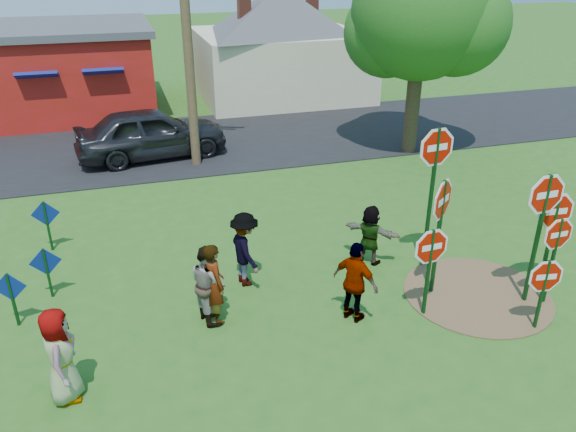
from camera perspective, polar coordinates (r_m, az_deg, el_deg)
name	(u,v)px	position (r m, az deg, el deg)	size (l,w,h in m)	color
ground	(269,304)	(12.25, -1.95, -8.92)	(120.00, 120.00, 0.00)	#295919
road	(192,143)	(22.51, -9.71, 7.33)	(120.00, 7.50, 0.04)	black
dirt_patch	(477,294)	(13.21, 18.64, -7.54)	(3.20, 3.20, 0.03)	brown
red_building	(46,70)	(28.36, -23.33, 13.49)	(9.40, 7.69, 3.90)	maroon
cream_house	(280,37)	(29.19, -0.82, 17.69)	(9.40, 9.40, 6.50)	beige
stop_sign_a	(430,254)	(11.53, 14.27, -3.76)	(1.03, 0.09, 2.12)	#103B16
stop_sign_b	(435,163)	(12.92, 14.70, 5.24)	(1.19, 0.15, 3.59)	#103B16
stop_sign_c	(543,210)	(12.38, 24.50, 0.56)	(1.15, 0.08, 3.10)	#103B16
stop_sign_d	(555,218)	(13.23, 25.46, -0.21)	(1.11, 0.13, 2.46)	#103B16
stop_sign_e	(545,281)	(12.00, 24.64, -6.03)	(0.94, 0.16, 1.69)	#103B16
stop_sign_f	(557,241)	(12.76, 25.66, -2.27)	(0.96, 0.07, 2.14)	#103B16
stop_sign_g	(441,212)	(12.09, 15.30, 0.40)	(0.98, 0.73, 2.85)	#103B16
blue_diamond_b	(11,293)	(12.48, -26.30, -7.07)	(0.64, 0.11, 1.23)	#103B16
blue_diamond_c	(47,267)	(13.16, -23.32, -4.81)	(0.66, 0.06, 1.21)	#103B16
blue_diamond_d	(47,220)	(15.14, -23.32, -0.38)	(0.68, 0.06, 1.36)	#103B16
person_a	(60,356)	(10.22, -22.13, -13.01)	(0.86, 0.56, 1.76)	#3B558C
person_b	(214,284)	(11.38, -7.48, -6.82)	(0.64, 0.42, 1.76)	#206953
person_c	(209,283)	(11.48, -8.08, -6.77)	(0.82, 0.64, 1.69)	brown
person_d	(245,249)	(12.54, -4.39, -3.40)	(1.13, 0.65, 1.75)	#36373C
person_e	(355,282)	(11.39, 6.85, -6.72)	(1.03, 0.43, 1.76)	#4C3361
person_f	(370,235)	(13.55, 8.35, -1.89)	(1.38, 0.44, 1.49)	#225629
suv	(151,133)	(20.93, -13.71, 8.22)	(2.13, 5.29, 1.80)	#2C2C31
utility_pole	(185,3)	(19.06, -10.46, 20.49)	(2.38, 1.01, 10.21)	#4C3823
leafy_tree	(424,17)	(20.78, 13.69, 19.06)	(5.26, 4.80, 7.48)	#382819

